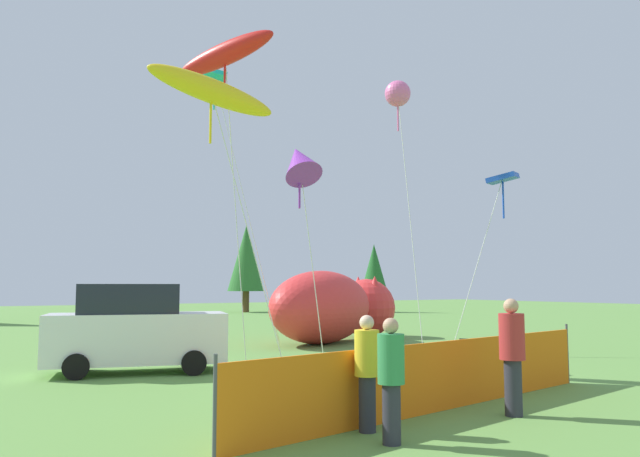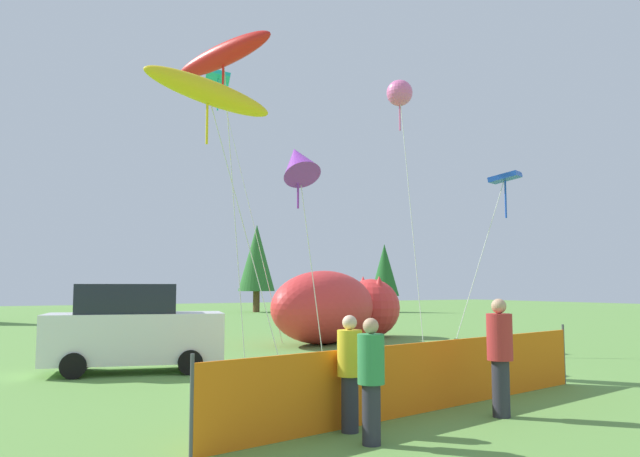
{
  "view_description": "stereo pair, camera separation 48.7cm",
  "coord_description": "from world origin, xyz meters",
  "px_view_note": "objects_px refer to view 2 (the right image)",
  "views": [
    {
      "loc": [
        -8.52,
        -11.6,
        2.07
      ],
      "look_at": [
        1.04,
        4.28,
        3.78
      ],
      "focal_mm": 35.0,
      "sensor_mm": 36.0,
      "label": 1
    },
    {
      "loc": [
        -8.1,
        -11.85,
        2.07
      ],
      "look_at": [
        1.04,
        4.28,
        3.78
      ],
      "focal_mm": 35.0,
      "sensor_mm": 36.0,
      "label": 2
    }
  ],
  "objects_px": {
    "kite_blue_box": "(504,180)",
    "kite_teal_diamond": "(219,83)",
    "kite_yellow_hero": "(208,92)",
    "spectator_in_blue_shirt": "(350,368)",
    "spectator_in_yellow_shirt": "(500,352)",
    "parked_car": "(133,329)",
    "spectator_in_green_shirt": "(371,375)",
    "kite_pink_octopus": "(400,94)",
    "kite_red_lizard": "(223,56)",
    "kite_purple_delta": "(298,162)",
    "inflatable_cat": "(337,309)",
    "folding_chair": "(468,357)"
  },
  "relations": [
    {
      "from": "folding_chair",
      "to": "kite_teal_diamond",
      "type": "bearing_deg",
      "value": 60.26
    },
    {
      "from": "kite_pink_octopus",
      "to": "kite_yellow_hero",
      "type": "bearing_deg",
      "value": -163.02
    },
    {
      "from": "kite_red_lizard",
      "to": "kite_teal_diamond",
      "type": "xyz_separation_m",
      "value": [
        2.23,
        6.39,
        1.47
      ]
    },
    {
      "from": "kite_blue_box",
      "to": "kite_teal_diamond",
      "type": "xyz_separation_m",
      "value": [
        -6.74,
        7.8,
        4.34
      ]
    },
    {
      "from": "kite_blue_box",
      "to": "kite_purple_delta",
      "type": "relative_size",
      "value": 0.92
    },
    {
      "from": "spectator_in_blue_shirt",
      "to": "kite_pink_octopus",
      "type": "xyz_separation_m",
      "value": [
        7.66,
        8.91,
        7.65
      ]
    },
    {
      "from": "parked_car",
      "to": "spectator_in_green_shirt",
      "type": "relative_size",
      "value": 2.68
    },
    {
      "from": "kite_teal_diamond",
      "to": "kite_purple_delta",
      "type": "bearing_deg",
      "value": -91.67
    },
    {
      "from": "spectator_in_blue_shirt",
      "to": "kite_blue_box",
      "type": "bearing_deg",
      "value": 33.11
    },
    {
      "from": "folding_chair",
      "to": "inflatable_cat",
      "type": "distance_m",
      "value": 10.03
    },
    {
      "from": "inflatable_cat",
      "to": "spectator_in_blue_shirt",
      "type": "bearing_deg",
      "value": -148.16
    },
    {
      "from": "inflatable_cat",
      "to": "kite_teal_diamond",
      "type": "distance_m",
      "value": 9.65
    },
    {
      "from": "folding_chair",
      "to": "spectator_in_green_shirt",
      "type": "height_order",
      "value": "spectator_in_green_shirt"
    },
    {
      "from": "kite_pink_octopus",
      "to": "kite_blue_box",
      "type": "bearing_deg",
      "value": -46.85
    },
    {
      "from": "kite_yellow_hero",
      "to": "folding_chair",
      "type": "bearing_deg",
      "value": -40.54
    },
    {
      "from": "spectator_in_yellow_shirt",
      "to": "inflatable_cat",
      "type": "bearing_deg",
      "value": 70.16
    },
    {
      "from": "kite_red_lizard",
      "to": "kite_teal_diamond",
      "type": "height_order",
      "value": "kite_teal_diamond"
    },
    {
      "from": "kite_blue_box",
      "to": "kite_purple_delta",
      "type": "xyz_separation_m",
      "value": [
        -6.94,
        0.9,
        0.05
      ]
    },
    {
      "from": "spectator_in_blue_shirt",
      "to": "spectator_in_yellow_shirt",
      "type": "bearing_deg",
      "value": -6.59
    },
    {
      "from": "parked_car",
      "to": "kite_blue_box",
      "type": "xyz_separation_m",
      "value": [
        11.2,
        -1.34,
        4.4
      ]
    },
    {
      "from": "kite_teal_diamond",
      "to": "kite_blue_box",
      "type": "bearing_deg",
      "value": -49.19
    },
    {
      "from": "spectator_in_green_shirt",
      "to": "inflatable_cat",
      "type": "bearing_deg",
      "value": 60.68
    },
    {
      "from": "kite_purple_delta",
      "to": "kite_yellow_hero",
      "type": "distance_m",
      "value": 3.28
    },
    {
      "from": "inflatable_cat",
      "to": "kite_pink_octopus",
      "type": "xyz_separation_m",
      "value": [
        0.45,
        -3.43,
        7.35
      ]
    },
    {
      "from": "kite_red_lizard",
      "to": "kite_pink_octopus",
      "type": "xyz_separation_m",
      "value": [
        6.7,
        1.01,
        0.25
      ]
    },
    {
      "from": "inflatable_cat",
      "to": "spectator_in_blue_shirt",
      "type": "height_order",
      "value": "inflatable_cat"
    },
    {
      "from": "kite_pink_octopus",
      "to": "kite_teal_diamond",
      "type": "relative_size",
      "value": 0.88
    },
    {
      "from": "kite_purple_delta",
      "to": "inflatable_cat",
      "type": "bearing_deg",
      "value": 49.64
    },
    {
      "from": "kite_blue_box",
      "to": "kite_pink_octopus",
      "type": "bearing_deg",
      "value": 133.15
    },
    {
      "from": "spectator_in_green_shirt",
      "to": "kite_red_lizard",
      "type": "xyz_separation_m",
      "value": [
        1.1,
        8.63,
        7.4
      ]
    },
    {
      "from": "kite_pink_octopus",
      "to": "kite_blue_box",
      "type": "relative_size",
      "value": 1.58
    },
    {
      "from": "kite_red_lizard",
      "to": "kite_purple_delta",
      "type": "xyz_separation_m",
      "value": [
        2.03,
        -0.52,
        -2.82
      ]
    },
    {
      "from": "folding_chair",
      "to": "kite_red_lizard",
      "type": "bearing_deg",
      "value": 88.35
    },
    {
      "from": "spectator_in_blue_shirt",
      "to": "kite_pink_octopus",
      "type": "distance_m",
      "value": 14.02
    },
    {
      "from": "spectator_in_yellow_shirt",
      "to": "spectator_in_blue_shirt",
      "type": "relative_size",
      "value": 1.13
    },
    {
      "from": "kite_blue_box",
      "to": "spectator_in_green_shirt",
      "type": "bearing_deg",
      "value": -144.37
    },
    {
      "from": "folding_chair",
      "to": "kite_pink_octopus",
      "type": "height_order",
      "value": "kite_pink_octopus"
    },
    {
      "from": "kite_blue_box",
      "to": "kite_yellow_hero",
      "type": "distance_m",
      "value": 9.94
    },
    {
      "from": "parked_car",
      "to": "spectator_in_green_shirt",
      "type": "xyz_separation_m",
      "value": [
        1.13,
        -8.55,
        -0.13
      ]
    },
    {
      "from": "folding_chair",
      "to": "kite_yellow_hero",
      "type": "bearing_deg",
      "value": 102.35
    },
    {
      "from": "spectator_in_green_shirt",
      "to": "kite_teal_diamond",
      "type": "relative_size",
      "value": 0.16
    },
    {
      "from": "spectator_in_blue_shirt",
      "to": "kite_teal_diamond",
      "type": "distance_m",
      "value": 17.11
    },
    {
      "from": "inflatable_cat",
      "to": "kite_pink_octopus",
      "type": "bearing_deg",
      "value": -110.34
    },
    {
      "from": "parked_car",
      "to": "kite_pink_octopus",
      "type": "height_order",
      "value": "kite_pink_octopus"
    },
    {
      "from": "kite_red_lizard",
      "to": "kite_pink_octopus",
      "type": "height_order",
      "value": "kite_pink_octopus"
    },
    {
      "from": "folding_chair",
      "to": "kite_pink_octopus",
      "type": "distance_m",
      "value": 10.59
    },
    {
      "from": "inflatable_cat",
      "to": "kite_teal_diamond",
      "type": "relative_size",
      "value": 0.72
    },
    {
      "from": "kite_yellow_hero",
      "to": "spectator_in_blue_shirt",
      "type": "bearing_deg",
      "value": -90.8
    },
    {
      "from": "spectator_in_blue_shirt",
      "to": "kite_yellow_hero",
      "type": "height_order",
      "value": "kite_yellow_hero"
    },
    {
      "from": "spectator_in_yellow_shirt",
      "to": "kite_teal_diamond",
      "type": "xyz_separation_m",
      "value": [
        0.55,
        14.59,
        8.75
      ]
    }
  ]
}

